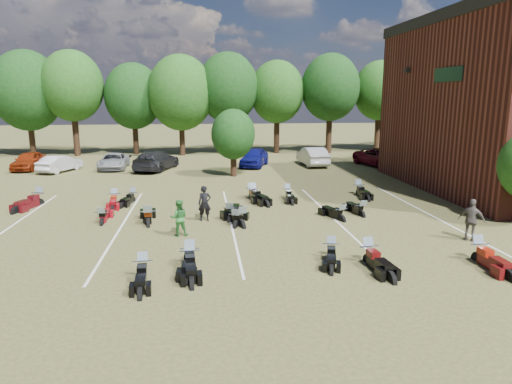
{
  "coord_description": "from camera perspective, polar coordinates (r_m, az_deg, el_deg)",
  "views": [
    {
      "loc": [
        -4.22,
        -17.79,
        5.83
      ],
      "look_at": [
        -1.67,
        4.0,
        1.2
      ],
      "focal_mm": 32.0,
      "sensor_mm": 36.0,
      "label": 1
    }
  ],
  "objects": [
    {
      "name": "car_3",
      "position": [
        37.45,
        -12.38,
        3.91
      ],
      "size": [
        3.79,
        5.85,
        1.58
      ],
      "primitive_type": "imported",
      "rotation": [
        0.0,
        0.0,
        2.82
      ],
      "color": "black",
      "rests_on": "ground"
    },
    {
      "name": "motorcycle_18",
      "position": [
        26.05,
        -0.31,
        -1.01
      ],
      "size": [
        1.44,
        2.54,
        1.35
      ],
      "primitive_type": null,
      "rotation": [
        0.0,
        0.0,
        0.3
      ],
      "color": "black",
      "rests_on": "ground"
    },
    {
      "name": "motorcycle_13",
      "position": [
        23.13,
        13.06,
        -3.0
      ],
      "size": [
        0.99,
        2.17,
        1.16
      ],
      "primitive_type": null,
      "rotation": [
        0.0,
        0.0,
        3.3
      ],
      "color": "black",
      "rests_on": "ground"
    },
    {
      "name": "motorcycle_7",
      "position": [
        22.34,
        -18.66,
        -3.85
      ],
      "size": [
        0.72,
        2.11,
        1.17
      ],
      "primitive_type": null,
      "rotation": [
        0.0,
        0.0,
        3.17
      ],
      "color": "maroon",
      "rests_on": "ground"
    },
    {
      "name": "motorcycle_20",
      "position": [
        28.1,
        12.67,
        -0.35
      ],
      "size": [
        0.74,
        2.26,
        1.26
      ],
      "primitive_type": null,
      "rotation": [
        0.0,
        0.0,
        -0.01
      ],
      "color": "black",
      "rests_on": "ground"
    },
    {
      "name": "motorcycle_10",
      "position": [
        21.78,
        -3.25,
        -3.63
      ],
      "size": [
        1.31,
        2.41,
        1.28
      ],
      "primitive_type": null,
      "rotation": [
        0.0,
        0.0,
        2.87
      ],
      "color": "black",
      "rests_on": "ground"
    },
    {
      "name": "car_7",
      "position": [
        42.4,
        18.26,
        4.49
      ],
      "size": [
        2.55,
        5.55,
        1.57
      ],
      "primitive_type": "imported",
      "rotation": [
        0.0,
        0.0,
        3.08
      ],
      "color": "#39393E",
      "rests_on": "ground"
    },
    {
      "name": "motorcycle_11",
      "position": [
        20.79,
        -2.53,
        -4.38
      ],
      "size": [
        1.28,
        2.23,
        1.18
      ],
      "primitive_type": null,
      "rotation": [
        0.0,
        0.0,
        2.84
      ],
      "color": "black",
      "rests_on": "ground"
    },
    {
      "name": "car_0",
      "position": [
        41.04,
        -26.52,
        3.52
      ],
      "size": [
        1.86,
        4.31,
        1.45
      ],
      "primitive_type": "imported",
      "rotation": [
        0.0,
        0.0,
        -0.03
      ],
      "color": "maroon",
      "rests_on": "ground"
    },
    {
      "name": "motorcycle_4",
      "position": [
        17.12,
        9.33,
        -8.16
      ],
      "size": [
        1.15,
        2.13,
        1.13
      ],
      "primitive_type": null,
      "rotation": [
        0.0,
        0.0,
        -0.26
      ],
      "color": "black",
      "rests_on": "ground"
    },
    {
      "name": "ground",
      "position": [
        19.19,
        6.4,
        -5.85
      ],
      "size": [
        160.0,
        160.0,
        0.0
      ],
      "primitive_type": "plane",
      "color": "brown",
      "rests_on": "ground"
    },
    {
      "name": "person_grey",
      "position": [
        20.58,
        25.35,
        -3.19
      ],
      "size": [
        1.05,
        1.0,
        1.75
      ],
      "primitive_type": "imported",
      "rotation": [
        0.0,
        0.0,
        2.42
      ],
      "color": "#504944",
      "rests_on": "ground"
    },
    {
      "name": "motorcycle_19",
      "position": [
        26.49,
        3.95,
        -0.82
      ],
      "size": [
        0.72,
        2.13,
        1.18
      ],
      "primitive_type": null,
      "rotation": [
        0.0,
        0.0,
        -0.02
      ],
      "color": "black",
      "rests_on": "ground"
    },
    {
      "name": "car_6",
      "position": [
        39.99,
        15.29,
        4.18
      ],
      "size": [
        3.74,
        5.75,
        1.47
      ],
      "primitive_type": "imported",
      "rotation": [
        0.0,
        0.0,
        0.26
      ],
      "color": "#5B0517",
      "rests_on": "ground"
    },
    {
      "name": "car_2",
      "position": [
        38.88,
        -17.38,
        3.7
      ],
      "size": [
        2.27,
        4.64,
        1.27
      ],
      "primitive_type": "imported",
      "rotation": [
        0.0,
        0.0,
        0.04
      ],
      "color": "gray",
      "rests_on": "ground"
    },
    {
      "name": "motorcycle_12",
      "position": [
        22.12,
        10.6,
        -3.57
      ],
      "size": [
        1.33,
        2.19,
        1.17
      ],
      "primitive_type": null,
      "rotation": [
        0.0,
        0.0,
        3.49
      ],
      "color": "black",
      "rests_on": "ground"
    },
    {
      "name": "person_green",
      "position": [
        19.57,
        -9.61,
        -3.2
      ],
      "size": [
        0.77,
        0.61,
        1.56
      ],
      "primitive_type": "imported",
      "rotation": [
        0.0,
        0.0,
        3.16
      ],
      "color": "#2A702D",
      "rests_on": "ground"
    },
    {
      "name": "motorcycle_5",
      "position": [
        16.88,
        13.84,
        -8.65
      ],
      "size": [
        0.93,
        2.38,
        1.3
      ],
      "primitive_type": null,
      "rotation": [
        0.0,
        0.0,
        0.08
      ],
      "color": "black",
      "rests_on": "ground"
    },
    {
      "name": "car_4",
      "position": [
        38.44,
        -0.22,
        4.36
      ],
      "size": [
        3.2,
        4.89,
        1.55
      ],
      "primitive_type": "imported",
      "rotation": [
        0.0,
        0.0,
        -0.33
      ],
      "color": "navy",
      "rests_on": "ground"
    },
    {
      "name": "motorcycle_3",
      "position": [
        16.16,
        -8.23,
        -9.36
      ],
      "size": [
        0.85,
        2.31,
        1.27
      ],
      "primitive_type": null,
      "rotation": [
        0.0,
        0.0,
        0.06
      ],
      "color": "black",
      "rests_on": "ground"
    },
    {
      "name": "motorcycle_14",
      "position": [
        27.53,
        -25.47,
        -1.49
      ],
      "size": [
        1.54,
        2.62,
        1.39
      ],
      "primitive_type": null,
      "rotation": [
        0.0,
        0.0,
        -0.32
      ],
      "color": "#460A0E",
      "rests_on": "ground"
    },
    {
      "name": "tree_line",
      "position": [
        46.9,
        -2.8,
        12.5
      ],
      "size": [
        56.0,
        6.0,
        9.79
      ],
      "color": "black",
      "rests_on": "ground"
    },
    {
      "name": "motorcycle_17",
      "position": [
        26.51,
        -0.63,
        -0.78
      ],
      "size": [
        1.06,
        2.31,
        1.24
      ],
      "primitive_type": null,
      "rotation": [
        0.0,
        0.0,
        0.16
      ],
      "color": "black",
      "rests_on": "ground"
    },
    {
      "name": "motorcycle_1",
      "position": [
        16.45,
        -8.22,
        -8.96
      ],
      "size": [
        0.81,
        2.23,
        1.23
      ],
      "primitive_type": null,
      "rotation": [
        0.0,
        0.0,
        -0.05
      ],
      "color": "black",
      "rests_on": "ground"
    },
    {
      "name": "young_tree_midfield",
      "position": [
        33.47,
        -2.87,
        7.22
      ],
      "size": [
        3.2,
        3.2,
        4.7
      ],
      "color": "black",
      "rests_on": "ground"
    },
    {
      "name": "motorcycle_9",
      "position": [
        20.76,
        -1.83,
        -4.4
      ],
      "size": [
        1.54,
        2.61,
        1.39
      ],
      "primitive_type": null,
      "rotation": [
        0.0,
        0.0,
        3.46
      ],
      "color": "black",
      "rests_on": "ground"
    },
    {
      "name": "parking_lines",
      "position": [
        21.62,
        -3.19,
        -3.73
      ],
      "size": [
        20.1,
        14.0,
        0.01
      ],
      "color": "silver",
      "rests_on": "ground"
    },
    {
      "name": "car_1",
      "position": [
        38.86,
        -23.31,
        3.3
      ],
      "size": [
        2.8,
        4.2,
        1.31
      ],
      "primitive_type": "imported",
      "rotation": [
        0.0,
        0.0,
        2.75
      ],
      "color": "#B5B4B9",
      "rests_on": "ground"
    },
    {
      "name": "car_5",
      "position": [
        39.27,
        7.05,
        4.47
      ],
      "size": [
        1.93,
        4.9,
        1.59
      ],
      "primitive_type": "imported",
      "rotation": [
        0.0,
        0.0,
        3.19
      ],
      "color": "#B8B8B3",
      "rests_on": "ground"
    },
    {
      "name": "person_black",
      "position": [
        21.7,
        -6.44,
        -1.44
      ],
      "size": [
        0.65,
        0.46,
        1.69
      ],
      "primitive_type": "imported",
      "rotation": [
        0.0,
        0.0,
        0.09
      ],
      "color": "black",
      "rests_on": "ground"
    },
    {
      "name": "motorcycle_15",
      "position": [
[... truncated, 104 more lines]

